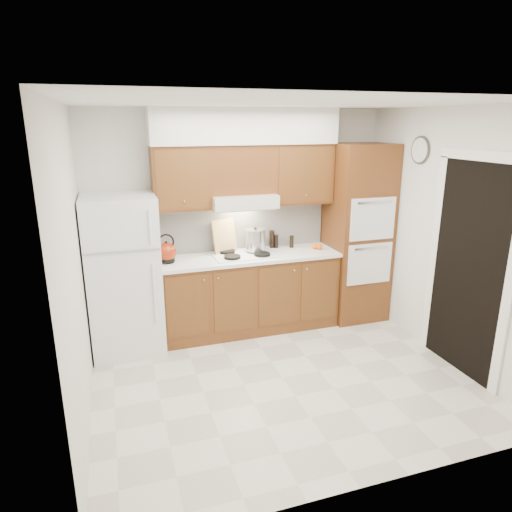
{
  "coord_description": "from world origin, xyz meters",
  "views": [
    {
      "loc": [
        -1.49,
        -3.73,
        2.45
      ],
      "look_at": [
        -0.13,
        0.45,
        1.15
      ],
      "focal_mm": 32.0,
      "sensor_mm": 36.0,
      "label": 1
    }
  ],
  "objects": [
    {
      "name": "cutting_board",
      "position": [
        -0.22,
        1.38,
        1.14
      ],
      "size": [
        0.32,
        0.2,
        0.4
      ],
      "primitive_type": "cube",
      "rotation": [
        -0.21,
        0.0,
        0.33
      ],
      "color": "tan",
      "rests_on": "countertop"
    },
    {
      "name": "ceiling",
      "position": [
        0.0,
        0.0,
        2.6
      ],
      "size": [
        3.6,
        3.6,
        0.0
      ],
      "primitive_type": "plane",
      "color": "white",
      "rests_on": "wall_back"
    },
    {
      "name": "orange_far",
      "position": [
        0.87,
        1.19,
        0.98
      ],
      "size": [
        0.08,
        0.08,
        0.07
      ],
      "primitive_type": "sphere",
      "rotation": [
        0.0,
        0.0,
        -0.16
      ],
      "color": "orange",
      "rests_on": "countertop"
    },
    {
      "name": "doorway",
      "position": [
        1.79,
        -0.35,
        1.05
      ],
      "size": [
        0.02,
        0.9,
        2.1
      ],
      "primitive_type": "cube",
      "color": "black",
      "rests_on": "floor"
    },
    {
      "name": "kettle",
      "position": [
        -0.93,
        1.19,
        1.06
      ],
      "size": [
        0.25,
        0.25,
        0.22
      ],
      "primitive_type": "sphere",
      "rotation": [
        0.0,
        0.0,
        -0.15
      ],
      "color": "maroon",
      "rests_on": "countertop"
    },
    {
      "name": "condiment_a",
      "position": [
        0.39,
        1.42,
        1.05
      ],
      "size": [
        0.06,
        0.06,
        0.22
      ],
      "primitive_type": "cylinder",
      "rotation": [
        0.0,
        0.0,
        0.07
      ],
      "color": "black",
      "rests_on": "countertop"
    },
    {
      "name": "stock_pot",
      "position": [
        0.13,
        1.28,
        1.09
      ],
      "size": [
        0.29,
        0.29,
        0.25
      ],
      "primitive_type": "cylinder",
      "rotation": [
        0.0,
        0.0,
        -0.27
      ],
      "color": "#BABBBF",
      "rests_on": "cooktop"
    },
    {
      "name": "wall_left",
      "position": [
        -1.8,
        0.0,
        1.3
      ],
      "size": [
        0.02,
        3.0,
        2.6
      ],
      "primitive_type": "cube",
      "color": "silver",
      "rests_on": "floor"
    },
    {
      "name": "upper_cab_over_hood",
      "position": [
        -0.02,
        1.33,
        1.92
      ],
      "size": [
        0.75,
        0.33,
        0.55
      ],
      "primitive_type": "cube",
      "color": "brown",
      "rests_on": "range_hood"
    },
    {
      "name": "upper_cab_right",
      "position": [
        0.72,
        1.33,
        1.85
      ],
      "size": [
        0.73,
        0.33,
        0.7
      ],
      "primitive_type": "cube",
      "color": "brown",
      "rests_on": "wall_back"
    },
    {
      "name": "base_cabinets",
      "position": [
        0.02,
        1.2,
        0.45
      ],
      "size": [
        2.11,
        0.6,
        0.9
      ],
      "primitive_type": "cube",
      "color": "brown",
      "rests_on": "floor"
    },
    {
      "name": "oven_cabinet",
      "position": [
        1.44,
        1.18,
        1.1
      ],
      "size": [
        0.7,
        0.65,
        2.2
      ],
      "primitive_type": "cube",
      "color": "brown",
      "rests_on": "floor"
    },
    {
      "name": "wall_back",
      "position": [
        0.0,
        1.5,
        1.3
      ],
      "size": [
        3.6,
        0.02,
        2.6
      ],
      "primitive_type": "cube",
      "color": "silver",
      "rests_on": "floor"
    },
    {
      "name": "upper_cab_left",
      "position": [
        -0.71,
        1.33,
        1.85
      ],
      "size": [
        0.63,
        0.33,
        0.7
      ],
      "primitive_type": "cube",
      "color": "brown",
      "rests_on": "wall_back"
    },
    {
      "name": "condiment_b",
      "position": [
        0.44,
        1.4,
        1.02
      ],
      "size": [
        0.05,
        0.05,
        0.16
      ],
      "primitive_type": "cylinder",
      "rotation": [
        0.0,
        0.0,
        0.05
      ],
      "color": "black",
      "rests_on": "countertop"
    },
    {
      "name": "countertop",
      "position": [
        0.03,
        1.19,
        0.92
      ],
      "size": [
        2.13,
        0.62,
        0.04
      ],
      "primitive_type": "cube",
      "color": "white",
      "rests_on": "base_cabinets"
    },
    {
      "name": "wall_right",
      "position": [
        1.8,
        0.0,
        1.3
      ],
      "size": [
        0.02,
        3.0,
        2.6
      ],
      "primitive_type": "cube",
      "color": "silver",
      "rests_on": "floor"
    },
    {
      "name": "cooktop",
      "position": [
        -0.02,
        1.21,
        0.95
      ],
      "size": [
        0.74,
        0.5,
        0.01
      ],
      "primitive_type": "cube",
      "color": "white",
      "rests_on": "countertop"
    },
    {
      "name": "range_hood",
      "position": [
        -0.02,
        1.27,
        1.57
      ],
      "size": [
        0.75,
        0.45,
        0.15
      ],
      "primitive_type": "cube",
      "color": "silver",
      "rests_on": "wall_back"
    },
    {
      "name": "soffit",
      "position": [
        0.03,
        1.32,
        2.4
      ],
      "size": [
        2.13,
        0.36,
        0.4
      ],
      "primitive_type": "cube",
      "color": "silver",
      "rests_on": "wall_back"
    },
    {
      "name": "floor",
      "position": [
        0.0,
        0.0,
        0.0
      ],
      "size": [
        3.6,
        3.6,
        0.0
      ],
      "primitive_type": "plane",
      "color": "beige",
      "rests_on": "ground"
    },
    {
      "name": "backsplash",
      "position": [
        0.02,
        1.49,
        1.22
      ],
      "size": [
        2.11,
        0.03,
        0.56
      ],
      "primitive_type": "cube",
      "color": "white",
      "rests_on": "countertop"
    },
    {
      "name": "orange_near",
      "position": [
        0.91,
        1.15,
        0.98
      ],
      "size": [
        0.09,
        0.09,
        0.07
      ],
      "primitive_type": "sphere",
      "rotation": [
        0.0,
        0.0,
        0.21
      ],
      "color": "orange",
      "rests_on": "countertop"
    },
    {
      "name": "wall_clock",
      "position": [
        1.79,
        0.55,
        2.15
      ],
      "size": [
        0.02,
        0.3,
        0.3
      ],
      "primitive_type": "cylinder",
      "rotation": [
        0.0,
        1.57,
        0.0
      ],
      "color": "#3F3833",
      "rests_on": "wall_right"
    },
    {
      "name": "fridge",
      "position": [
        -1.41,
        1.14,
        0.86
      ],
      "size": [
        0.75,
        0.72,
        1.72
      ],
      "primitive_type": "cube",
      "color": "white",
      "rests_on": "floor"
    },
    {
      "name": "condiment_c",
      "position": [
        0.63,
        1.35,
        1.02
      ],
      "size": [
        0.05,
        0.05,
        0.15
      ],
      "primitive_type": "cylinder",
      "rotation": [
        0.0,
        0.0,
        0.02
      ],
      "color": "black",
      "rests_on": "countertop"
    }
  ]
}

